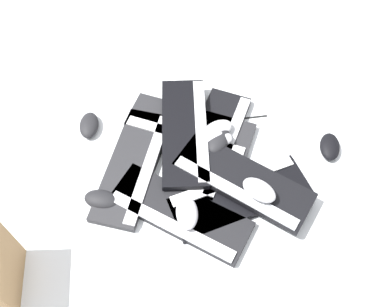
% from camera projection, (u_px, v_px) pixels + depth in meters
% --- Properties ---
extents(ground_plane, '(3.20, 3.20, 0.00)m').
position_uv_depth(ground_plane, '(200.00, 141.00, 1.48)').
color(ground_plane, silver).
extents(keyboard_0, '(0.38, 0.44, 0.03)m').
position_uv_depth(keyboard_0, '(190.00, 127.00, 1.49)').
color(keyboard_0, '#232326').
rests_on(keyboard_0, ground).
extents(keyboard_1, '(0.45, 0.35, 0.03)m').
position_uv_depth(keyboard_1, '(133.00, 166.00, 1.41)').
color(keyboard_1, '#232326').
rests_on(keyboard_1, ground).
extents(keyboard_2, '(0.42, 0.41, 0.03)m').
position_uv_depth(keyboard_2, '(180.00, 213.00, 1.31)').
color(keyboard_2, black).
rests_on(keyboard_2, ground).
extents(keyboard_3, '(0.18, 0.45, 0.03)m').
position_uv_depth(keyboard_3, '(240.00, 196.00, 1.34)').
color(keyboard_3, black).
rests_on(keyboard_3, ground).
extents(keyboard_4, '(0.44, 0.39, 0.03)m').
position_uv_depth(keyboard_4, '(213.00, 142.00, 1.46)').
color(keyboard_4, black).
rests_on(keyboard_4, ground).
extents(keyboard_5, '(0.43, 0.40, 0.03)m').
position_uv_depth(keyboard_5, '(243.00, 181.00, 1.34)').
color(keyboard_5, black).
rests_on(keyboard_5, keyboard_3).
extents(keyboard_6, '(0.46, 0.26, 0.03)m').
position_uv_depth(keyboard_6, '(185.00, 131.00, 1.45)').
color(keyboard_6, black).
rests_on(keyboard_6, keyboard_0).
extents(mouse_0, '(0.12, 0.12, 0.04)m').
position_uv_depth(mouse_0, '(219.00, 141.00, 1.42)').
color(mouse_0, black).
rests_on(mouse_0, keyboard_4).
extents(mouse_1, '(0.09, 0.12, 0.04)m').
position_uv_depth(mouse_1, '(217.00, 130.00, 1.44)').
color(mouse_1, silver).
rests_on(mouse_1, keyboard_4).
extents(mouse_2, '(0.12, 0.09, 0.04)m').
position_uv_depth(mouse_2, '(89.00, 125.00, 1.49)').
color(mouse_2, black).
rests_on(mouse_2, ground).
extents(mouse_3, '(0.13, 0.12, 0.04)m').
position_uv_depth(mouse_3, '(259.00, 190.00, 1.28)').
color(mouse_3, '#B7B7BC').
rests_on(mouse_3, keyboard_5).
extents(mouse_4, '(0.13, 0.11, 0.04)m').
position_uv_depth(mouse_4, '(330.00, 147.00, 1.44)').
color(mouse_4, black).
rests_on(mouse_4, ground).
extents(mouse_5, '(0.11, 0.13, 0.04)m').
position_uv_depth(mouse_5, '(216.00, 137.00, 1.42)').
color(mouse_5, '#B7B7BC').
rests_on(mouse_5, keyboard_4).
extents(mouse_6, '(0.12, 0.09, 0.04)m').
position_uv_depth(mouse_6, '(187.00, 213.00, 1.27)').
color(mouse_6, '#B7B7BC').
rests_on(mouse_6, keyboard_2).
extents(mouse_7, '(0.11, 0.13, 0.04)m').
position_uv_depth(mouse_7, '(102.00, 200.00, 1.33)').
color(mouse_7, black).
rests_on(mouse_7, ground).
extents(cable_0, '(0.26, 0.48, 0.01)m').
position_uv_depth(cable_0, '(193.00, 130.00, 1.50)').
color(cable_0, black).
rests_on(cable_0, ground).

